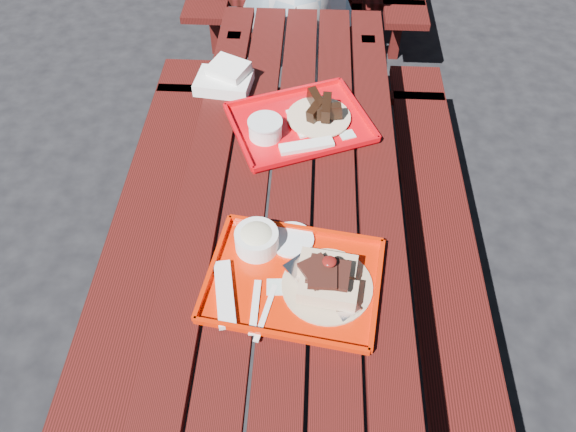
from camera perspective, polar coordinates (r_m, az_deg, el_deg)
name	(u,v)px	position (r m, az deg, el deg)	size (l,w,h in m)	color
ground	(290,311)	(2.49, 0.18, -9.65)	(60.00, 60.00, 0.00)	black
picnic_table_near	(290,231)	(2.02, 0.22, -1.53)	(1.41, 2.40, 0.75)	#410D0C
near_tray	(295,269)	(1.65, 0.70, -5.43)	(0.55, 0.46, 0.16)	red
far_tray	(298,123)	(2.11, 1.07, 9.44)	(0.60, 0.54, 0.08)	red
white_cloth	(225,79)	(2.32, -6.40, 13.69)	(0.23, 0.21, 0.09)	white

